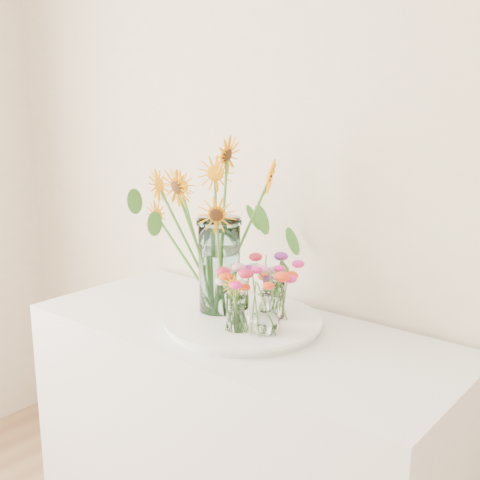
{
  "coord_description": "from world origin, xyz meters",
  "views": [
    {
      "loc": [
        0.74,
        0.56,
        1.59
      ],
      "look_at": [
        -0.4,
        1.94,
        1.18
      ],
      "focal_mm": 45.0,
      "sensor_mm": 36.0,
      "label": 1
    }
  ],
  "objects_px": {
    "counter": "(240,455)",
    "small_vase_b": "(265,314)",
    "small_vase_a": "(237,313)",
    "small_vase_c": "(274,300)",
    "tray": "(243,324)",
    "mason_jar": "(219,265)"
  },
  "relations": [
    {
      "from": "counter",
      "to": "small_vase_b",
      "type": "bearing_deg",
      "value": -18.73
    },
    {
      "from": "small_vase_a",
      "to": "small_vase_b",
      "type": "distance_m",
      "value": 0.09
    },
    {
      "from": "small_vase_b",
      "to": "small_vase_c",
      "type": "height_order",
      "value": "small_vase_b"
    },
    {
      "from": "counter",
      "to": "small_vase_a",
      "type": "xyz_separation_m",
      "value": [
        0.05,
        -0.08,
        0.53
      ]
    },
    {
      "from": "tray",
      "to": "small_vase_c",
      "type": "xyz_separation_m",
      "value": [
        0.06,
        0.07,
        0.07
      ]
    },
    {
      "from": "tray",
      "to": "small_vase_b",
      "type": "relative_size",
      "value": 3.72
    },
    {
      "from": "counter",
      "to": "small_vase_a",
      "type": "bearing_deg",
      "value": -54.85
    },
    {
      "from": "small_vase_a",
      "to": "tray",
      "type": "bearing_deg",
      "value": 118.88
    },
    {
      "from": "small_vase_a",
      "to": "small_vase_c",
      "type": "bearing_deg",
      "value": 83.49
    },
    {
      "from": "mason_jar",
      "to": "small_vase_c",
      "type": "relative_size",
      "value": 2.59
    },
    {
      "from": "tray",
      "to": "mason_jar",
      "type": "height_order",
      "value": "mason_jar"
    },
    {
      "from": "tray",
      "to": "small_vase_c",
      "type": "relative_size",
      "value": 3.9
    },
    {
      "from": "counter",
      "to": "small_vase_b",
      "type": "relative_size",
      "value": 11.1
    },
    {
      "from": "counter",
      "to": "mason_jar",
      "type": "distance_m",
      "value": 0.64
    },
    {
      "from": "tray",
      "to": "small_vase_c",
      "type": "bearing_deg",
      "value": 47.96
    },
    {
      "from": "small_vase_a",
      "to": "small_vase_b",
      "type": "relative_size",
      "value": 0.9
    },
    {
      "from": "small_vase_b",
      "to": "counter",
      "type": "bearing_deg",
      "value": 161.27
    },
    {
      "from": "mason_jar",
      "to": "tray",
      "type": "bearing_deg",
      "value": -6.94
    },
    {
      "from": "counter",
      "to": "mason_jar",
      "type": "relative_size",
      "value": 4.5
    },
    {
      "from": "mason_jar",
      "to": "small_vase_c",
      "type": "bearing_deg",
      "value": 18.59
    },
    {
      "from": "small_vase_a",
      "to": "small_vase_c",
      "type": "height_order",
      "value": "small_vase_c"
    },
    {
      "from": "mason_jar",
      "to": "small_vase_b",
      "type": "bearing_deg",
      "value": -15.6
    }
  ]
}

